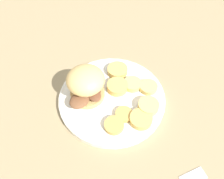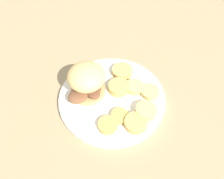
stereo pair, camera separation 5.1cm
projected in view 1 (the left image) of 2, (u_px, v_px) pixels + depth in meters
The scene contains 11 objects.
ground_plane at pixel (112, 100), 0.54m from camera, with size 4.00×4.00×0.00m, color #937F5B.
dinner_plate at pixel (112, 97), 0.53m from camera, with size 0.26×0.26×0.02m.
sandwich at pixel (87, 84), 0.50m from camera, with size 0.10×0.10×0.08m.
potato_round_0 at pixel (133, 84), 0.54m from camera, with size 0.04×0.04×0.01m, color #DBB766.
potato_round_1 at pixel (124, 114), 0.49m from camera, with size 0.04×0.04×0.01m, color tan.
potato_round_2 at pixel (148, 106), 0.50m from camera, with size 0.05×0.05×0.02m, color #DBB766.
potato_round_3 at pixel (141, 119), 0.48m from camera, with size 0.05×0.05×0.01m, color tan.
potato_round_4 at pixel (148, 86), 0.54m from camera, with size 0.04×0.04×0.01m, color #DBB766.
potato_round_5 at pixel (117, 87), 0.54m from camera, with size 0.05×0.05×0.02m, color tan.
potato_round_6 at pixel (114, 125), 0.47m from camera, with size 0.04×0.04×0.01m, color tan.
potato_round_7 at pixel (117, 70), 0.57m from camera, with size 0.05×0.05×0.01m, color tan.
Camera 1 is at (-0.08, -0.30, 0.45)m, focal length 35.00 mm.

